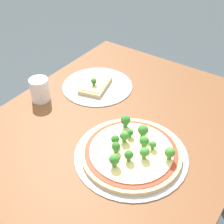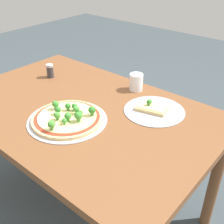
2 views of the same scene
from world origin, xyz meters
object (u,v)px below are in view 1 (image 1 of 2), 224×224
(drinking_cup, at_px, (40,90))
(pizza_tray_whole, at_px, (132,152))
(pizza_tray_slice, at_px, (96,85))
(dining_table, at_px, (95,165))

(drinking_cup, bearing_deg, pizza_tray_whole, 83.46)
(drinking_cup, bearing_deg, pizza_tray_slice, 146.98)
(dining_table, bearing_deg, drinking_cup, -105.96)
(pizza_tray_whole, relative_size, pizza_tray_slice, 1.24)
(pizza_tray_slice, bearing_deg, pizza_tray_whole, 52.97)
(dining_table, height_order, pizza_tray_whole, pizza_tray_whole)
(drinking_cup, bearing_deg, dining_table, 74.04)
(pizza_tray_slice, height_order, drinking_cup, drinking_cup)
(pizza_tray_whole, bearing_deg, dining_table, -69.97)
(pizza_tray_whole, xyz_separation_m, drinking_cup, (-0.05, -0.46, 0.03))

